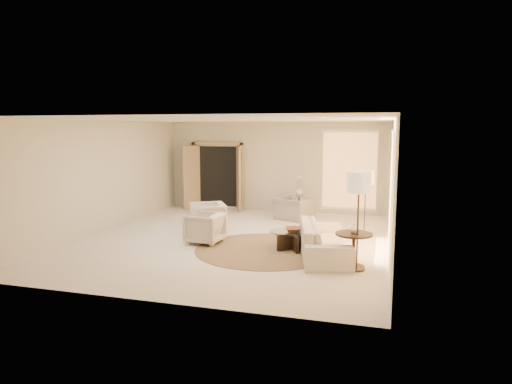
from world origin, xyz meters
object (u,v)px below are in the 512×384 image
(side_table, at_px, (299,204))
(end_vase, at_px, (354,229))
(armchair_right, at_px, (205,227))
(end_table, at_px, (354,244))
(sofa, at_px, (324,240))
(coffee_table, at_px, (293,238))
(accent_chair, at_px, (293,205))
(armchair_left, at_px, (208,216))
(floor_lamp_near, at_px, (366,180))
(floor_lamp_far, at_px, (359,187))
(bowl, at_px, (293,230))
(side_vase, at_px, (299,191))

(side_table, xyz_separation_m, end_vase, (1.92, -4.69, 0.36))
(armchair_right, height_order, end_table, armchair_right)
(sofa, height_order, side_table, sofa)
(coffee_table, height_order, side_table, side_table)
(accent_chair, relative_size, end_vase, 6.01)
(armchair_left, height_order, armchair_right, armchair_left)
(side_table, height_order, end_vase, end_vase)
(floor_lamp_near, xyz_separation_m, end_vase, (-0.07, -2.70, -0.62))
(sofa, relative_size, armchair_left, 2.78)
(accent_chair, height_order, side_table, accent_chair)
(floor_lamp_far, distance_m, bowl, 2.11)
(side_vase, bearing_deg, floor_lamp_near, -44.99)
(end_table, xyz_separation_m, side_table, (-1.92, 4.69, -0.07))
(bowl, height_order, side_vase, side_vase)
(floor_lamp_near, relative_size, end_vase, 9.69)
(end_vase, bearing_deg, side_vase, 112.22)
(floor_lamp_far, bearing_deg, bowl, 142.37)
(end_table, height_order, side_table, end_table)
(coffee_table, relative_size, end_table, 1.78)
(bowl, bearing_deg, armchair_right, -179.52)
(bowl, xyz_separation_m, side_vase, (-0.57, 3.73, 0.31))
(sofa, relative_size, floor_lamp_near, 1.46)
(floor_lamp_near, relative_size, bowl, 4.22)
(coffee_table, xyz_separation_m, floor_lamp_far, (1.41, -1.09, 1.31))
(end_table, xyz_separation_m, floor_lamp_near, (0.07, 2.70, 0.91))
(side_vase, bearing_deg, floor_lamp_far, -67.59)
(side_vase, bearing_deg, side_table, -75.96)
(armchair_left, bearing_deg, side_vase, 117.47)
(bowl, bearing_deg, accent_chair, 101.31)
(sofa, distance_m, armchair_left, 3.33)
(side_vase, bearing_deg, armchair_left, -122.82)
(accent_chair, distance_m, coffee_table, 3.24)
(sofa, height_order, side_vase, side_vase)
(floor_lamp_near, bearing_deg, accent_chair, 145.03)
(armchair_right, bearing_deg, end_vase, 79.41)
(sofa, bearing_deg, accent_chair, 8.02)
(sofa, height_order, armchair_left, armchair_left)
(end_table, relative_size, bowl, 1.84)
(armchair_left, relative_size, coffee_table, 0.68)
(sofa, xyz_separation_m, end_vase, (0.64, -0.64, 0.40))
(sofa, xyz_separation_m, coffee_table, (-0.71, 0.33, -0.10))
(armchair_right, distance_m, floor_lamp_far, 3.81)
(armchair_right, height_order, end_vase, end_vase)
(accent_chair, bearing_deg, side_vase, -74.00)
(accent_chair, bearing_deg, coffee_table, 123.69)
(armchair_right, distance_m, accent_chair, 3.49)
(sofa, distance_m, side_vase, 4.27)
(coffee_table, relative_size, floor_lamp_far, 0.68)
(armchair_right, bearing_deg, armchair_left, -156.60)
(armchair_left, height_order, side_table, armchair_left)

